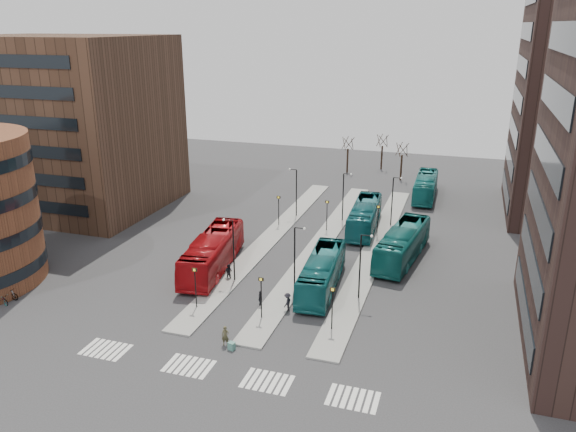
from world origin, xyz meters
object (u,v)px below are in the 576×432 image
(traveller, at_px, (225,336))
(commuter_c, at_px, (287,302))
(bicycle_far, at_px, (2,299))
(teal_bus_c, at_px, (403,244))
(commuter_a, at_px, (229,271))
(commuter_b, at_px, (260,299))
(teal_bus_b, at_px, (365,216))
(teal_bus_d, at_px, (426,187))
(teal_bus_a, at_px, (322,272))
(bicycle_mid, at_px, (9,294))
(red_bus, at_px, (213,252))
(suitcase, at_px, (232,346))

(traveller, xyz_separation_m, commuter_c, (2.81, 6.71, 0.01))
(traveller, distance_m, bicycle_far, 21.40)
(teal_bus_c, height_order, commuter_a, teal_bus_c)
(commuter_b, bearing_deg, teal_bus_b, -22.08)
(teal_bus_d, relative_size, traveller, 7.25)
(commuter_a, bearing_deg, traveller, 118.73)
(bicycle_far, bearing_deg, commuter_b, -56.84)
(commuter_a, distance_m, commuter_c, 8.50)
(teal_bus_b, distance_m, commuter_c, 22.07)
(bicycle_far, bearing_deg, teal_bus_a, -49.29)
(teal_bus_b, distance_m, teal_bus_d, 16.55)
(teal_bus_a, bearing_deg, teal_bus_c, 51.73)
(bicycle_far, bearing_deg, teal_bus_b, -26.62)
(commuter_a, distance_m, bicycle_far, 20.07)
(teal_bus_a, relative_size, traveller, 7.19)
(commuter_b, distance_m, commuter_c, 2.44)
(teal_bus_c, xyz_separation_m, commuter_c, (-7.95, -14.19, -0.93))
(teal_bus_a, bearing_deg, commuter_a, -179.33)
(commuter_c, bearing_deg, commuter_b, -80.71)
(bicycle_mid, distance_m, bicycle_far, 0.83)
(commuter_b, bearing_deg, red_bus, 41.25)
(teal_bus_a, bearing_deg, commuter_b, -132.86)
(traveller, bearing_deg, teal_bus_a, 57.68)
(teal_bus_b, bearing_deg, teal_bus_d, 66.41)
(teal_bus_d, relative_size, commuter_c, 7.20)
(traveller, relative_size, commuter_b, 1.06)
(commuter_b, bearing_deg, teal_bus_c, -45.37)
(suitcase, distance_m, red_bus, 15.18)
(red_bus, height_order, commuter_b, red_bus)
(teal_bus_c, relative_size, traveller, 7.77)
(teal_bus_d, xyz_separation_m, bicycle_mid, (-32.49, -43.21, -1.08))
(red_bus, xyz_separation_m, teal_bus_c, (17.71, 8.28, -0.07))
(teal_bus_b, distance_m, bicycle_far, 39.10)
(red_bus, xyz_separation_m, teal_bus_a, (11.46, -0.89, -0.20))
(suitcase, height_order, commuter_a, commuter_a)
(red_bus, bearing_deg, commuter_b, -47.14)
(commuter_b, xyz_separation_m, commuter_c, (2.43, 0.10, 0.06))
(suitcase, height_order, teal_bus_d, teal_bus_d)
(red_bus, bearing_deg, suitcase, -67.39)
(commuter_b, distance_m, bicycle_far, 22.72)
(commuter_a, bearing_deg, teal_bus_c, -140.77)
(teal_bus_a, distance_m, teal_bus_d, 33.07)
(traveller, relative_size, commuter_c, 0.99)
(bicycle_far, bearing_deg, teal_bus_d, -19.90)
(red_bus, distance_m, traveller, 14.44)
(teal_bus_d, bearing_deg, bicycle_mid, -127.73)
(commuter_b, bearing_deg, suitcase, 173.17)
(commuter_a, height_order, commuter_b, commuter_a)
(commuter_c, bearing_deg, teal_bus_b, -179.73)
(red_bus, bearing_deg, teal_bus_c, 17.32)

